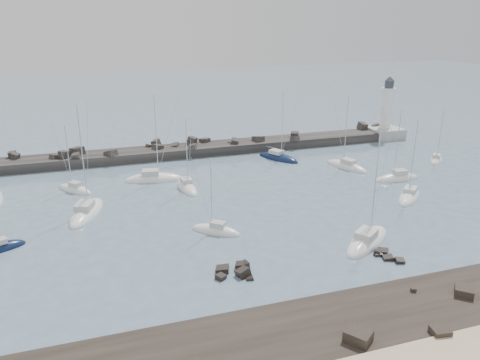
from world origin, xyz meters
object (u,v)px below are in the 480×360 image
Objects in this scene: sailboat_5 at (216,231)px; sailboat_6 at (187,188)px; sailboat_3 at (87,213)px; sailboat_12 at (436,160)px; lighthouse at (385,124)px; sailboat_14 at (75,190)px; sailboat_9 at (397,179)px; sailboat_7 at (367,242)px; sailboat_4 at (154,179)px; sailboat_8 at (278,158)px; sailboat_10 at (346,167)px; sailboat_11 at (409,197)px.

sailboat_5 is 0.86× the size of sailboat_6.
sailboat_3 reaches higher than sailboat_12.
lighthouse is 69.21m from sailboat_14.
sailboat_3 is 1.25× the size of sailboat_9.
sailboat_7 is 1.39× the size of sailboat_14.
sailboat_4 is 25.51m from sailboat_8.
sailboat_6 is 35.74m from sailboat_9.
sailboat_6 is 49.09m from sailboat_12.
lighthouse is 56.11m from sailboat_7.
lighthouse is at bearing 12.32° from sailboat_14.
sailboat_8 is (3.35, 36.75, -0.01)m from sailboat_7.
sailboat_3 is at bearing 144.48° from sailboat_5.
sailboat_14 is at bearing 128.93° from sailboat_5.
sailboat_6 is 0.88× the size of sailboat_10.
sailboat_8 reaches higher than sailboat_11.
sailboat_5 is (-50.05, -36.43, -2.95)m from lighthouse.
sailboat_4 is 7.38m from sailboat_6.
sailboat_4 is 12.83m from sailboat_14.
lighthouse is 0.93× the size of sailboat_4.
sailboat_11 is (31.64, -14.57, -0.01)m from sailboat_6.
sailboat_8 is at bearing 113.63° from sailboat_11.
sailboat_6 is at bearing 123.59° from sailboat_7.
lighthouse is 56.52m from sailboat_4.
lighthouse is 1.27× the size of sailboat_14.
sailboat_7 reaches higher than sailboat_6.
sailboat_4 is 1.08× the size of sailboat_8.
sailboat_8 is 30.54m from sailboat_12.
sailboat_3 is 1.05× the size of sailboat_4.
sailboat_8 is at bearing 129.66° from sailboat_9.
sailboat_14 is (-48.94, 19.23, 0.01)m from sailboat_11.
sailboat_3 is 38.41m from sailboat_7.
sailboat_3 is at bearing 169.37° from sailboat_11.
sailboat_7 is at bearing -95.21° from sailboat_8.
sailboat_7 is at bearing -55.60° from sailboat_4.
lighthouse is 0.91× the size of sailboat_7.
sailboat_11 is 1.26× the size of sailboat_12.
sailboat_4 is 38.29m from sailboat_7.
sailboat_14 is (-12.77, -1.17, -0.01)m from sailboat_4.
sailboat_3 reaches higher than sailboat_4.
sailboat_4 is 1.45× the size of sailboat_5.
sailboat_4 is at bearing 5.23° from sailboat_14.
sailboat_7 is at bearing -27.38° from sailboat_5.
sailboat_7 is 1.51× the size of sailboat_12.
sailboat_7 is at bearing -133.32° from sailboat_9.
sailboat_7 is 41.29m from sailboat_12.
lighthouse reaches higher than sailboat_11.
sailboat_11 is (14.53, 11.20, -0.01)m from sailboat_7.
sailboat_10 is at bearing 64.47° from sailboat_7.
sailboat_4 is 53.89m from sailboat_12.
sailboat_9 is 0.99× the size of sailboat_11.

